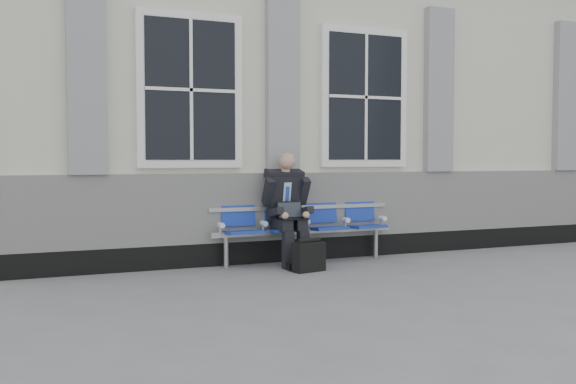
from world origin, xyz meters
name	(u,v)px	position (x,y,z in m)	size (l,w,h in m)	color
ground	(398,275)	(0.00, 0.00, 0.00)	(70.00, 70.00, 0.00)	slate
station_building	(285,109)	(-0.02, 3.47, 2.22)	(14.40, 4.40, 4.49)	beige
bench	(304,221)	(-0.64, 1.32, 0.55)	(2.60, 0.47, 0.91)	#9EA0A3
businessman	(287,205)	(-0.94, 1.19, 0.79)	(0.60, 0.81, 1.47)	black
briefcase	(309,256)	(-0.89, 0.62, 0.19)	(0.43, 0.26, 0.42)	black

